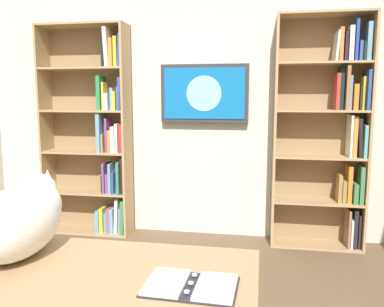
{
  "coord_description": "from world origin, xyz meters",
  "views": [
    {
      "loc": [
        -0.61,
        1.68,
        1.4
      ],
      "look_at": [
        -0.11,
        -1.12,
        0.98
      ],
      "focal_mm": 37.09,
      "sensor_mm": 36.0,
      "label": 1
    }
  ],
  "objects_px": {
    "open_binder": "(191,285)",
    "wall_mounted_tv": "(204,93)",
    "cat": "(23,216)",
    "bookshelf_left": "(331,131)",
    "desk": "(73,297)",
    "bookshelf_right": "(98,136)"
  },
  "relations": [
    {
      "from": "wall_mounted_tv",
      "to": "open_binder",
      "type": "bearing_deg",
      "value": 97.27
    },
    {
      "from": "desk",
      "to": "cat",
      "type": "relative_size",
      "value": 2.24
    },
    {
      "from": "bookshelf_left",
      "to": "open_binder",
      "type": "distance_m",
      "value": 2.61
    },
    {
      "from": "open_binder",
      "to": "desk",
      "type": "bearing_deg",
      "value": -6.24
    },
    {
      "from": "open_binder",
      "to": "wall_mounted_tv",
      "type": "bearing_deg",
      "value": -82.73
    },
    {
      "from": "bookshelf_left",
      "to": "desk",
      "type": "height_order",
      "value": "bookshelf_left"
    },
    {
      "from": "bookshelf_right",
      "to": "desk",
      "type": "relative_size",
      "value": 1.45
    },
    {
      "from": "bookshelf_left",
      "to": "wall_mounted_tv",
      "type": "xyz_separation_m",
      "value": [
        1.18,
        -0.08,
        0.34
      ]
    },
    {
      "from": "bookshelf_right",
      "to": "bookshelf_left",
      "type": "bearing_deg",
      "value": -179.95
    },
    {
      "from": "wall_mounted_tv",
      "to": "open_binder",
      "type": "relative_size",
      "value": 2.52
    },
    {
      "from": "bookshelf_left",
      "to": "bookshelf_right",
      "type": "relative_size",
      "value": 1.01
    },
    {
      "from": "desk",
      "to": "bookshelf_left",
      "type": "bearing_deg",
      "value": -119.22
    },
    {
      "from": "cat",
      "to": "bookshelf_right",
      "type": "bearing_deg",
      "value": -74.51
    },
    {
      "from": "cat",
      "to": "open_binder",
      "type": "relative_size",
      "value": 1.91
    },
    {
      "from": "bookshelf_left",
      "to": "bookshelf_right",
      "type": "bearing_deg",
      "value": 0.05
    },
    {
      "from": "open_binder",
      "to": "bookshelf_left",
      "type": "bearing_deg",
      "value": -109.29
    },
    {
      "from": "cat",
      "to": "wall_mounted_tv",
      "type": "bearing_deg",
      "value": -100.66
    },
    {
      "from": "wall_mounted_tv",
      "to": "desk",
      "type": "bearing_deg",
      "value": 86.31
    },
    {
      "from": "desk",
      "to": "open_binder",
      "type": "height_order",
      "value": "open_binder"
    },
    {
      "from": "bookshelf_left",
      "to": "wall_mounted_tv",
      "type": "relative_size",
      "value": 2.49
    },
    {
      "from": "wall_mounted_tv",
      "to": "cat",
      "type": "distance_m",
      "value": 2.44
    },
    {
      "from": "bookshelf_left",
      "to": "bookshelf_right",
      "type": "xyz_separation_m",
      "value": [
        2.24,
        0.0,
        -0.09
      ]
    }
  ]
}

